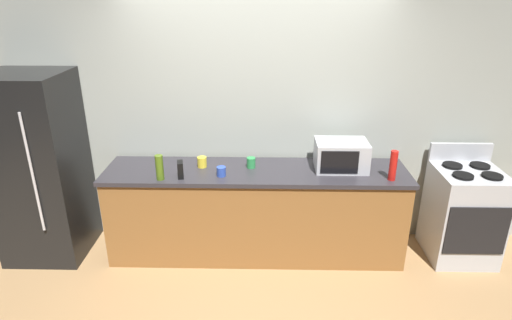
% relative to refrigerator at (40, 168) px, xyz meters
% --- Properties ---
extents(ground_plane, '(8.00, 8.00, 0.00)m').
position_rel_refrigerator_xyz_m(ground_plane, '(2.05, -0.40, -0.90)').
color(ground_plane, '#A87F51').
extents(back_wall, '(6.40, 0.10, 2.70)m').
position_rel_refrigerator_xyz_m(back_wall, '(2.05, 0.41, 0.45)').
color(back_wall, '#9EA399').
rests_on(back_wall, ground_plane).
extents(counter_run, '(2.84, 0.64, 0.90)m').
position_rel_refrigerator_xyz_m(counter_run, '(2.05, 0.00, -0.45)').
color(counter_run, brown).
rests_on(counter_run, ground_plane).
extents(refrigerator, '(0.72, 0.73, 1.80)m').
position_rel_refrigerator_xyz_m(refrigerator, '(0.00, 0.00, 0.00)').
color(refrigerator, black).
rests_on(refrigerator, ground_plane).
extents(stove_range, '(0.60, 0.61, 1.08)m').
position_rel_refrigerator_xyz_m(stove_range, '(4.05, 0.00, -0.44)').
color(stove_range, '#B7BABF').
rests_on(stove_range, ground_plane).
extents(microwave, '(0.48, 0.35, 0.27)m').
position_rel_refrigerator_xyz_m(microwave, '(2.84, 0.05, 0.13)').
color(microwave, '#B7BABF').
rests_on(microwave, counter_run).
extents(cordless_phone, '(0.07, 0.12, 0.15)m').
position_rel_refrigerator_xyz_m(cordless_phone, '(1.38, -0.18, 0.07)').
color(cordless_phone, black).
rests_on(cordless_phone, counter_run).
extents(bottle_hot_sauce, '(0.07, 0.07, 0.27)m').
position_rel_refrigerator_xyz_m(bottle_hot_sauce, '(3.26, -0.19, 0.14)').
color(bottle_hot_sauce, red).
rests_on(bottle_hot_sauce, counter_run).
extents(bottle_olive_oil, '(0.07, 0.07, 0.23)m').
position_rel_refrigerator_xyz_m(bottle_olive_oil, '(1.20, -0.23, 0.11)').
color(bottle_olive_oil, '#4C6B19').
rests_on(bottle_olive_oil, counter_run).
extents(mug_yellow, '(0.09, 0.09, 0.10)m').
position_rel_refrigerator_xyz_m(mug_yellow, '(1.54, 0.06, 0.05)').
color(mug_yellow, yellow).
rests_on(mug_yellow, counter_run).
extents(mug_green, '(0.08, 0.08, 0.10)m').
position_rel_refrigerator_xyz_m(mug_green, '(2.00, 0.06, 0.05)').
color(mug_green, '#2D8C47').
rests_on(mug_green, counter_run).
extents(mug_blue, '(0.08, 0.08, 0.09)m').
position_rel_refrigerator_xyz_m(mug_blue, '(1.74, -0.14, 0.04)').
color(mug_blue, '#2D4CB2').
rests_on(mug_blue, counter_run).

